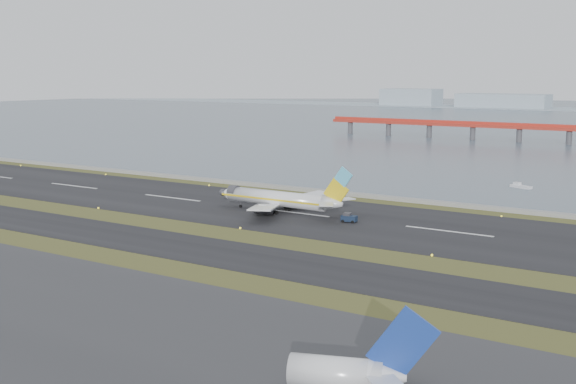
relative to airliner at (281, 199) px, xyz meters
name	(u,v)px	position (x,y,z in m)	size (l,w,h in m)	color
ground	(219,235)	(2.72, -28.32, -3.46)	(1000.00, 1000.00, 0.00)	#354A1A
taxiway_strip	(182,246)	(2.72, -40.32, -3.41)	(1000.00, 18.00, 0.10)	black
runway_strip	(294,213)	(2.72, 1.68, -3.41)	(1000.00, 45.00, 0.10)	black
seawall	(350,194)	(2.72, 31.68, -2.96)	(1000.00, 2.50, 1.00)	gray
red_pier	(570,130)	(22.72, 221.68, 3.82)	(260.00, 5.00, 10.20)	red
airliner	(281,199)	(0.00, 0.00, 0.00)	(38.52, 32.89, 12.80)	white
pushback_tug	(349,218)	(19.71, -1.41, -2.36)	(3.76, 2.48, 2.27)	#142239
second_airliner_tail	(355,372)	(63.24, -82.57, -0.57)	(15.59, 12.49, 9.86)	white
workboat_near	(520,186)	(39.39, 72.13, -2.94)	(7.06, 4.63, 1.64)	silver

